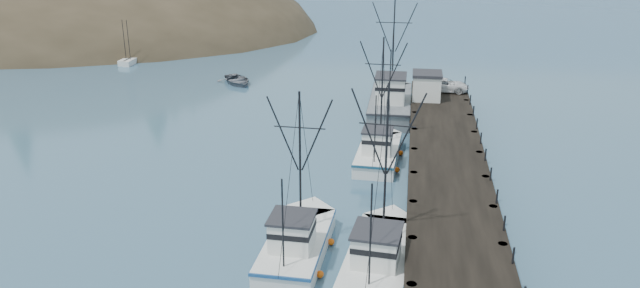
# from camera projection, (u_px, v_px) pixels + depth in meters

# --- Properties ---
(ground) EXTENTS (400.00, 400.00, 0.00)m
(ground) POSITION_uv_depth(u_px,v_px,m) (223.00, 260.00, 38.26)
(ground) COLOR #32546F
(ground) RESTS_ON ground
(pier) EXTENTS (6.00, 44.00, 2.00)m
(pier) POSITION_uv_depth(u_px,v_px,m) (446.00, 154.00, 50.57)
(pier) COLOR black
(pier) RESTS_ON ground
(moored_sailboats) EXTENTS (17.55, 20.09, 6.35)m
(moored_sailboats) POSITION_uv_depth(u_px,v_px,m) (128.00, 48.00, 96.95)
(moored_sailboats) COLOR white
(moored_sailboats) RESTS_ON ground
(trawler_near) EXTENTS (4.61, 11.40, 11.48)m
(trawler_near) POSITION_uv_depth(u_px,v_px,m) (380.00, 254.00, 37.35)
(trawler_near) COLOR white
(trawler_near) RESTS_ON ground
(trawler_mid) EXTENTS (3.85, 10.56, 10.58)m
(trawler_mid) POSITION_uv_depth(u_px,v_px,m) (298.00, 241.00, 38.85)
(trawler_mid) COLOR white
(trawler_mid) RESTS_ON ground
(trawler_far) EXTENTS (3.80, 10.48, 10.82)m
(trawler_far) POSITION_uv_depth(u_px,v_px,m) (379.00, 151.00, 53.63)
(trawler_far) COLOR white
(trawler_far) RESTS_ON ground
(work_vessel) EXTENTS (4.28, 14.31, 12.21)m
(work_vessel) POSITION_uv_depth(u_px,v_px,m) (391.00, 102.00, 66.15)
(work_vessel) COLOR slate
(work_vessel) RESTS_ON ground
(pier_shed) EXTENTS (3.00, 3.20, 2.80)m
(pier_shed) POSITION_uv_depth(u_px,v_px,m) (427.00, 86.00, 63.90)
(pier_shed) COLOR silver
(pier_shed) RESTS_ON pier
(pickup_truck) EXTENTS (5.14, 2.51, 1.41)m
(pickup_truck) POSITION_uv_depth(u_px,v_px,m) (445.00, 85.00, 66.84)
(pickup_truck) COLOR silver
(pickup_truck) RESTS_ON pier
(motorboat) EXTENTS (6.62, 7.03, 1.18)m
(motorboat) POSITION_uv_depth(u_px,v_px,m) (237.00, 83.00, 77.97)
(motorboat) COLOR slate
(motorboat) RESTS_ON ground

